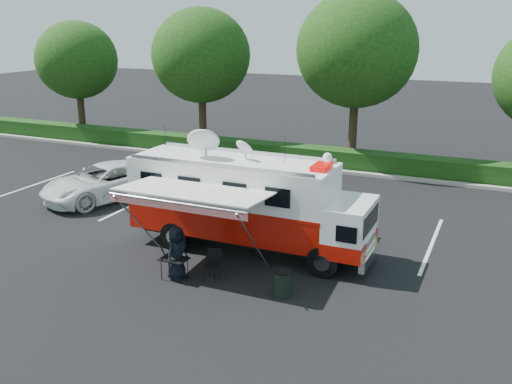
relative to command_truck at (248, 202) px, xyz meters
The scene contains 10 objects.
ground_plane 1.67m from the command_truck, ahead, with size 120.00×120.00×0.00m, color black.
back_border 13.38m from the command_truck, 84.62° to the left, with size 60.00×6.14×8.87m.
stall_lines 3.46m from the command_truck, 98.14° to the left, with size 24.12×5.50×0.01m.
command_truck is the anchor object (origin of this frame).
awning 2.58m from the command_truck, 107.37° to the right, with size 4.44×2.32×2.69m.
white_suv 8.59m from the command_truck, 161.44° to the left, with size 2.51×5.44×1.51m, color silver.
person 3.44m from the command_truck, 109.46° to the right, with size 0.80×0.52×1.63m, color black.
folding_table 3.29m from the command_truck, 109.46° to the right, with size 0.82×0.59×0.68m.
folding_chair 2.65m from the command_truck, 90.59° to the right, with size 0.56×0.60×0.93m.
trash_bin 3.70m from the command_truck, 49.03° to the right, with size 0.51×0.51×0.76m.
Camera 1 is at (7.40, -16.08, 7.40)m, focal length 40.00 mm.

